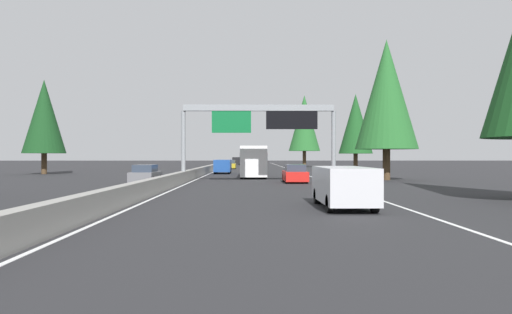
% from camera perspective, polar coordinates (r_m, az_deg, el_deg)
% --- Properties ---
extents(ground_plane, '(320.00, 320.00, 0.00)m').
position_cam_1_polar(ground_plane, '(61.97, -5.50, -1.87)').
color(ground_plane, '#262628').
extents(median_barrier, '(180.00, 0.56, 0.90)m').
position_cam_1_polar(median_barrier, '(81.92, -4.54, -1.07)').
color(median_barrier, gray).
rests_on(median_barrier, ground).
extents(shoulder_stripe_right, '(160.00, 0.16, 0.01)m').
position_cam_1_polar(shoulder_stripe_right, '(72.03, 4.35, -1.59)').
color(shoulder_stripe_right, silver).
rests_on(shoulder_stripe_right, ground).
extents(shoulder_stripe_median, '(160.00, 0.16, 0.01)m').
position_cam_1_polar(shoulder_stripe_median, '(71.92, -4.63, -1.59)').
color(shoulder_stripe_median, silver).
rests_on(shoulder_stripe_median, ground).
extents(sign_gantry_overhead, '(0.50, 12.68, 6.35)m').
position_cam_1_polar(sign_gantry_overhead, '(38.59, 0.58, 4.43)').
color(sign_gantry_overhead, gray).
rests_on(sign_gantry_overhead, ground).
extents(minivan_far_right, '(5.00, 1.95, 1.69)m').
position_cam_1_polar(minivan_far_right, '(19.90, 10.54, -3.34)').
color(minivan_far_right, silver).
rests_on(minivan_far_right, ground).
extents(sedan_mid_right, '(4.40, 1.80, 1.47)m').
position_cam_1_polar(sedan_mid_right, '(38.41, 4.74, -2.07)').
color(sedan_mid_right, red).
rests_on(sedan_mid_right, ground).
extents(sedan_near_right, '(4.40, 1.80, 1.47)m').
position_cam_1_polar(sedan_near_right, '(79.27, -3.12, -0.94)').
color(sedan_near_right, '#AD931E').
rests_on(sedan_near_right, ground).
extents(box_truck_far_center, '(8.50, 2.40, 2.95)m').
position_cam_1_polar(box_truck_far_center, '(129.23, -0.68, -0.12)').
color(box_truck_far_center, gold).
rests_on(box_truck_far_center, ground).
extents(pickup_far_left, '(5.60, 2.00, 1.86)m').
position_cam_1_polar(pickup_far_left, '(115.11, -2.43, -0.49)').
color(pickup_far_left, black).
rests_on(pickup_far_left, ground).
extents(sedan_mid_left, '(4.40, 1.80, 1.47)m').
position_cam_1_polar(sedan_mid_left, '(115.95, -0.55, -0.60)').
color(sedan_mid_left, slate).
rests_on(sedan_mid_left, ground).
extents(bus_distant_b, '(11.50, 2.55, 3.10)m').
position_cam_1_polar(bus_distant_b, '(48.58, -0.34, -0.39)').
color(bus_distant_b, white).
rests_on(bus_distant_b, ground).
extents(minivan_near_center, '(5.00, 1.95, 1.69)m').
position_cam_1_polar(minivan_near_center, '(57.67, -4.04, -1.07)').
color(minivan_near_center, '#1E4793').
rests_on(minivan_near_center, ground).
extents(oncoming_near, '(4.40, 1.80, 1.47)m').
position_cam_1_polar(oncoming_near, '(38.04, -13.22, -2.10)').
color(oncoming_near, slate).
rests_on(oncoming_near, ground).
extents(conifer_right_near, '(5.55, 5.55, 12.61)m').
position_cam_1_polar(conifer_right_near, '(44.08, 15.53, 7.30)').
color(conifer_right_near, '#4C3823').
rests_on(conifer_right_near, ground).
extents(conifer_right_mid, '(5.04, 5.04, 11.45)m').
position_cam_1_polar(conifer_right_mid, '(72.07, 11.98, 3.95)').
color(conifer_right_mid, '#4C3823').
rests_on(conifer_right_mid, ground).
extents(conifer_right_far, '(6.36, 6.36, 14.46)m').
position_cam_1_polar(conifer_right_far, '(95.93, 5.88, 4.09)').
color(conifer_right_far, '#4C3823').
rests_on(conifer_right_far, ground).
extents(conifer_left_near, '(4.96, 4.96, 11.27)m').
position_cam_1_polar(conifer_left_near, '(61.58, -24.29, 4.49)').
color(conifer_left_near, '#4C3823').
rests_on(conifer_left_near, ground).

